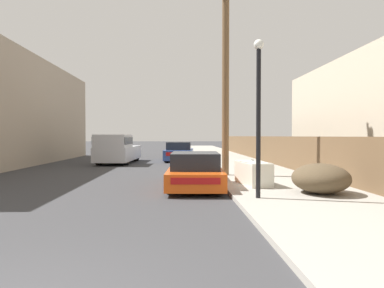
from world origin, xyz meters
name	(u,v)px	position (x,y,z in m)	size (l,w,h in m)	color
sidewalk_curb	(225,158)	(5.30, 23.50, 0.06)	(4.20, 63.00, 0.12)	#9E998E
discarded_fridge	(253,173)	(4.22, 8.54, 0.50)	(0.97, 1.90, 0.79)	silver
parked_sports_car_red	(195,171)	(2.28, 8.77, 0.55)	(1.96, 4.60, 1.20)	#E05114
car_parked_mid	(179,152)	(1.76, 21.19, 0.62)	(2.14, 4.52, 1.33)	#2D478C
pickup_truck	(117,149)	(-2.18, 18.98, 0.91)	(2.25, 5.66, 1.83)	silver
utility_pole	(226,66)	(3.68, 11.38, 4.65)	(1.80, 0.29, 8.83)	brown
street_lamp	(259,105)	(3.81, 6.04, 2.55)	(0.26, 0.26, 4.14)	black
brush_pile	(321,178)	(5.76, 6.70, 0.54)	(1.60, 1.73, 0.85)	brown
wooden_fence	(264,149)	(7.25, 19.01, 0.92)	(0.08, 37.91, 1.61)	brown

